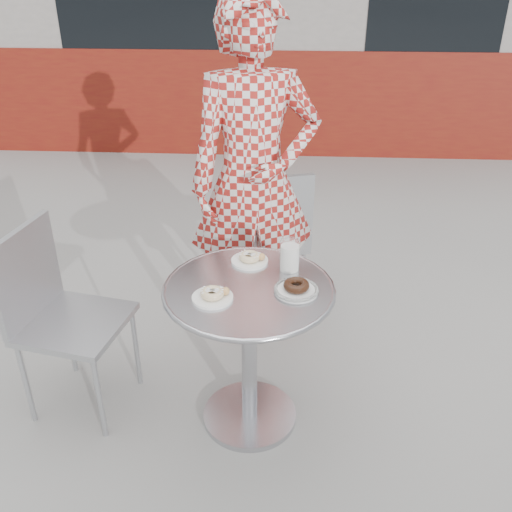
# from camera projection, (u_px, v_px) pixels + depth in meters

# --- Properties ---
(ground) EXTENTS (60.00, 60.00, 0.00)m
(ground) POSITION_uv_depth(u_px,v_px,m) (252.00, 418.00, 2.57)
(ground) COLOR #989691
(ground) RESTS_ON ground
(bistro_table) EXTENTS (0.69, 0.69, 0.69)m
(bistro_table) POSITION_uv_depth(u_px,v_px,m) (249.00, 322.00, 2.32)
(bistro_table) COLOR silver
(bistro_table) RESTS_ON ground
(chair_far) EXTENTS (0.52, 0.52, 0.88)m
(chair_far) POSITION_uv_depth(u_px,v_px,m) (264.00, 266.00, 3.22)
(chair_far) COLOR #A9ACB1
(chair_far) RESTS_ON ground
(chair_left) EXTENTS (0.49, 0.48, 0.86)m
(chair_left) POSITION_uv_depth(u_px,v_px,m) (79.00, 355.00, 2.54)
(chair_left) COLOR #A9ACB1
(chair_left) RESTS_ON ground
(seated_person) EXTENTS (0.71, 0.55, 1.74)m
(seated_person) POSITION_uv_depth(u_px,v_px,m) (254.00, 182.00, 2.74)
(seated_person) COLOR maroon
(seated_person) RESTS_ON ground
(plate_far) EXTENTS (0.16, 0.16, 0.04)m
(plate_far) POSITION_uv_depth(u_px,v_px,m) (250.00, 258.00, 2.41)
(plate_far) COLOR white
(plate_far) RESTS_ON bistro_table
(plate_near) EXTENTS (0.16, 0.16, 0.04)m
(plate_near) POSITION_uv_depth(u_px,v_px,m) (213.00, 295.00, 2.16)
(plate_near) COLOR white
(plate_near) RESTS_ON bistro_table
(plate_checker) EXTENTS (0.18, 0.18, 0.05)m
(plate_checker) POSITION_uv_depth(u_px,v_px,m) (296.00, 288.00, 2.20)
(plate_checker) COLOR white
(plate_checker) RESTS_ON bistro_table
(milk_cup) EXTENTS (0.08, 0.08, 0.13)m
(milk_cup) POSITION_uv_depth(u_px,v_px,m) (290.00, 256.00, 2.33)
(milk_cup) COLOR white
(milk_cup) RESTS_ON bistro_table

